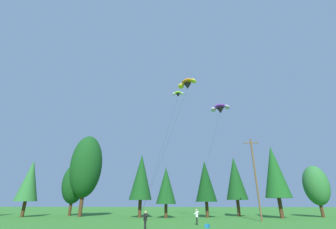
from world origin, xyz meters
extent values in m
cylinder|color=#472D19|center=(-25.80, 43.00, 1.27)|extent=(0.56, 0.56, 2.55)
cone|color=#2D7033|center=(-25.80, 43.00, 6.18)|extent=(3.76, 3.76, 7.26)
cylinder|color=#472D19|center=(-19.34, 47.15, 1.22)|extent=(0.54, 0.54, 2.43)
ellipsoid|color=#144719|center=(-19.34, 47.15, 5.89)|extent=(4.42, 4.42, 7.61)
cylinder|color=#472D19|center=(-16.01, 44.12, 1.84)|extent=(0.66, 0.66, 3.68)
ellipsoid|color=#144719|center=(-16.01, 44.12, 8.91)|extent=(5.76, 5.76, 11.51)
cylinder|color=#472D19|center=(-5.10, 42.76, 1.38)|extent=(0.58, 0.58, 2.77)
cone|color=#144719|center=(-5.10, 42.76, 6.71)|extent=(3.94, 3.94, 7.88)
cylinder|color=#472D19|center=(-0.59, 42.08, 1.06)|extent=(0.52, 0.52, 2.12)
cone|color=#144719|center=(-0.59, 42.08, 5.15)|extent=(3.40, 3.40, 6.05)
cylinder|color=#472D19|center=(6.37, 43.75, 1.24)|extent=(0.55, 0.55, 2.48)
cone|color=#0F3D14|center=(6.37, 43.75, 6.01)|extent=(3.70, 3.70, 7.06)
cylinder|color=#472D19|center=(12.49, 47.06, 1.40)|extent=(0.58, 0.58, 2.80)
cone|color=#144719|center=(12.49, 47.06, 6.79)|extent=(3.97, 3.97, 7.98)
cylinder|color=#472D19|center=(18.16, 42.24, 1.54)|extent=(0.60, 0.60, 3.07)
cone|color=#19561E|center=(18.16, 42.24, 7.44)|extent=(4.20, 4.20, 8.74)
cylinder|color=#472D19|center=(26.06, 44.89, 1.08)|extent=(0.52, 0.52, 2.16)
ellipsoid|color=#2D7033|center=(26.06, 44.89, 5.24)|extent=(4.13, 4.13, 6.77)
cylinder|color=brown|center=(12.88, 36.09, 5.77)|extent=(0.26, 0.26, 11.53)
cube|color=brown|center=(12.88, 36.09, 10.93)|extent=(2.20, 0.14, 0.14)
cylinder|color=black|center=(-1.35, 24.64, 0.42)|extent=(0.17, 0.17, 0.84)
cylinder|color=black|center=(-1.44, 24.82, 0.42)|extent=(0.17, 0.17, 0.84)
cube|color=black|center=(-1.39, 24.73, 1.14)|extent=(0.39, 0.45, 0.60)
sphere|color=tan|center=(-1.39, 24.73, 1.58)|extent=(0.22, 0.22, 0.22)
cylinder|color=black|center=(-1.29, 24.51, 1.30)|extent=(0.51, 0.31, 0.35)
cylinder|color=black|center=(-1.50, 24.94, 1.30)|extent=(0.51, 0.31, 0.35)
cylinder|color=black|center=(3.75, 30.43, 0.42)|extent=(0.14, 0.14, 0.84)
cylinder|color=black|center=(3.74, 30.63, 0.42)|extent=(0.14, 0.14, 0.84)
cube|color=white|center=(3.74, 30.53, 1.14)|extent=(0.27, 0.40, 0.60)
sphere|color=tan|center=(3.74, 30.53, 1.58)|extent=(0.22, 0.22, 0.22)
cylinder|color=white|center=(3.76, 30.29, 1.30)|extent=(0.53, 0.12, 0.35)
cylinder|color=white|center=(3.73, 30.77, 1.30)|extent=(0.53, 0.12, 0.35)
ellipsoid|color=orange|center=(3.39, 35.86, 21.86)|extent=(2.52, 2.41, 1.02)
ellipsoid|color=yellow|center=(4.42, 35.01, 21.48)|extent=(1.53, 1.48, 1.22)
ellipsoid|color=yellow|center=(2.35, 36.71, 21.48)|extent=(1.49, 1.55, 1.22)
cone|color=black|center=(3.47, 35.96, 21.04)|extent=(1.69, 1.69, 1.03)
cylinder|color=black|center=(0.88, 30.26, 11.07)|extent=(5.19, 11.40, 18.91)
ellipsoid|color=purple|center=(9.94, 42.49, 19.88)|extent=(2.62, 2.31, 1.05)
ellipsoid|color=silver|center=(11.18, 41.92, 19.50)|extent=(1.49, 1.59, 1.24)
ellipsoid|color=silver|center=(8.70, 43.05, 19.50)|extent=(1.60, 1.64, 1.24)
cone|color=black|center=(10.00, 42.62, 19.04)|extent=(1.62, 1.62, 1.05)
cylinder|color=black|center=(6.70, 36.56, 10.07)|extent=(6.62, 12.12, 16.91)
ellipsoid|color=#93D633|center=(1.78, 42.46, 23.12)|extent=(1.38, 0.93, 0.70)
ellipsoid|color=white|center=(2.64, 42.45, 22.88)|extent=(0.83, 0.79, 0.82)
ellipsoid|color=white|center=(0.92, 42.48, 22.88)|extent=(0.85, 0.79, 0.82)
cone|color=black|center=(1.78, 42.54, 22.59)|extent=(0.78, 0.78, 0.66)
cylinder|color=black|center=(0.04, 33.56, 11.94)|extent=(3.50, 17.98, 20.65)
cube|color=#1E70B7|center=(4.61, 27.80, 0.17)|extent=(0.56, 0.63, 0.34)
camera|label=1|loc=(1.98, 2.11, 2.52)|focal=23.70mm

